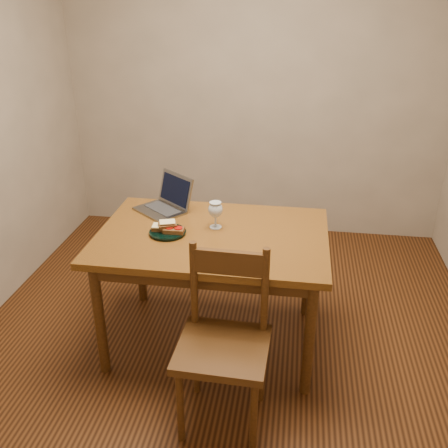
# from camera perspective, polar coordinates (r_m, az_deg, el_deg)

# --- Properties ---
(floor) EXTENTS (3.20, 3.20, 0.02)m
(floor) POSITION_cam_1_polar(r_m,az_deg,el_deg) (3.29, 0.43, -12.30)
(floor) COLOR black
(floor) RESTS_ON ground
(back_wall) EXTENTS (3.20, 0.02, 2.60)m
(back_wall) POSITION_cam_1_polar(r_m,az_deg,el_deg) (4.27, 3.72, 15.80)
(back_wall) COLOR gray
(back_wall) RESTS_ON floor
(front_wall) EXTENTS (3.20, 0.02, 2.60)m
(front_wall) POSITION_cam_1_polar(r_m,az_deg,el_deg) (1.25, -10.15, -8.86)
(front_wall) COLOR gray
(front_wall) RESTS_ON floor
(table) EXTENTS (1.30, 0.90, 0.74)m
(table) POSITION_cam_1_polar(r_m,az_deg,el_deg) (2.87, -1.32, -2.62)
(table) COLOR #43270B
(table) RESTS_ON floor
(chair) EXTENTS (0.44, 0.42, 0.46)m
(chair) POSITION_cam_1_polar(r_m,az_deg,el_deg) (2.43, -0.02, -12.66)
(chair) COLOR #361F0B
(chair) RESTS_ON floor
(plate) EXTENTS (0.21, 0.21, 0.02)m
(plate) POSITION_cam_1_polar(r_m,az_deg,el_deg) (2.84, -6.46, -0.97)
(plate) COLOR black
(plate) RESTS_ON table
(sandwich_cheese) EXTENTS (0.11, 0.07, 0.03)m
(sandwich_cheese) POSITION_cam_1_polar(r_m,az_deg,el_deg) (2.84, -7.11, -0.36)
(sandwich_cheese) COLOR #381E0C
(sandwich_cheese) RESTS_ON plate
(sandwich_tomato) EXTENTS (0.12, 0.07, 0.04)m
(sandwich_tomato) POSITION_cam_1_polar(r_m,az_deg,el_deg) (2.81, -5.75, -0.62)
(sandwich_tomato) COLOR #381E0C
(sandwich_tomato) RESTS_ON plate
(sandwich_top) EXTENTS (0.12, 0.09, 0.03)m
(sandwich_top) POSITION_cam_1_polar(r_m,az_deg,el_deg) (2.82, -6.48, -0.04)
(sandwich_top) COLOR #381E0C
(sandwich_top) RESTS_ON plate
(milk_glass) EXTENTS (0.08, 0.08, 0.16)m
(milk_glass) POSITION_cam_1_polar(r_m,az_deg,el_deg) (2.86, -0.98, 1.05)
(milk_glass) COLOR white
(milk_glass) RESTS_ON table
(laptop) EXTENTS (0.40, 0.40, 0.21)m
(laptop) POSITION_cam_1_polar(r_m,az_deg,el_deg) (3.14, -6.53, 2.67)
(laptop) COLOR slate
(laptop) RESTS_ON table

